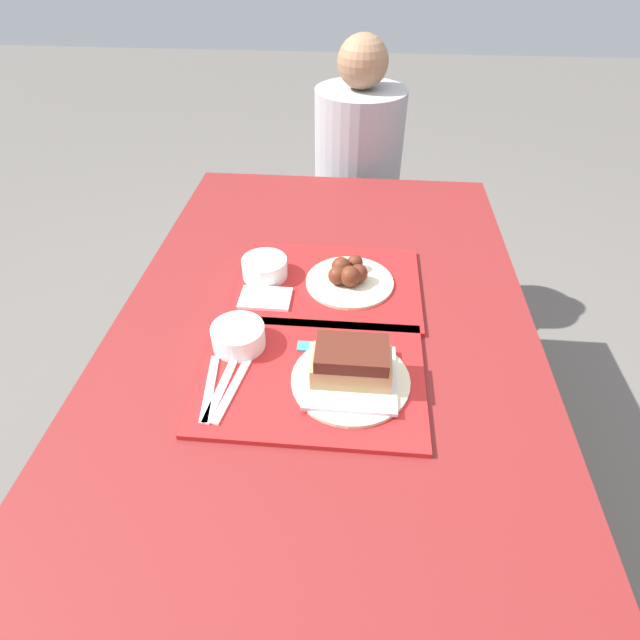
% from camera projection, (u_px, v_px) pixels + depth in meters
% --- Properties ---
extents(ground_plane, '(12.00, 12.00, 0.00)m').
position_uv_depth(ground_plane, '(322.00, 503.00, 1.58)').
color(ground_plane, '#605B56').
extents(picnic_table, '(0.95, 1.58, 0.74)m').
position_uv_depth(picnic_table, '(322.00, 358.00, 1.16)').
color(picnic_table, maroon).
rests_on(picnic_table, ground_plane).
extents(picnic_bench_far, '(0.90, 0.28, 0.47)m').
position_uv_depth(picnic_bench_far, '(342.00, 231.00, 2.09)').
color(picnic_bench_far, maroon).
rests_on(picnic_bench_far, ground_plane).
extents(tray_near, '(0.45, 0.33, 0.01)m').
position_uv_depth(tray_near, '(312.00, 377.00, 0.99)').
color(tray_near, red).
rests_on(tray_near, picnic_table).
extents(tray_far, '(0.45, 0.33, 0.01)m').
position_uv_depth(tray_far, '(328.00, 285.00, 1.22)').
color(tray_far, red).
rests_on(tray_far, picnic_table).
extents(bowl_coleslaw_near, '(0.11, 0.11, 0.05)m').
position_uv_depth(bowl_coleslaw_near, '(238.00, 335.00, 1.03)').
color(bowl_coleslaw_near, white).
rests_on(bowl_coleslaw_near, tray_near).
extents(brisket_sandwich_plate, '(0.23, 0.23, 0.09)m').
position_uv_depth(brisket_sandwich_plate, '(351.00, 369.00, 0.95)').
color(brisket_sandwich_plate, beige).
rests_on(brisket_sandwich_plate, tray_near).
extents(plastic_fork_near, '(0.03, 0.17, 0.00)m').
position_uv_depth(plastic_fork_near, '(221.00, 389.00, 0.96)').
color(plastic_fork_near, white).
rests_on(plastic_fork_near, tray_near).
extents(plastic_knife_near, '(0.05, 0.17, 0.00)m').
position_uv_depth(plastic_knife_near, '(232.00, 389.00, 0.95)').
color(plastic_knife_near, white).
rests_on(plastic_knife_near, tray_near).
extents(plastic_spoon_near, '(0.04, 0.17, 0.00)m').
position_uv_depth(plastic_spoon_near, '(210.00, 388.00, 0.96)').
color(plastic_spoon_near, white).
rests_on(plastic_spoon_near, tray_near).
extents(condiment_packet, '(0.04, 0.03, 0.01)m').
position_uv_depth(condiment_packet, '(306.00, 347.00, 1.04)').
color(condiment_packet, teal).
rests_on(condiment_packet, tray_near).
extents(bowl_coleslaw_far, '(0.11, 0.11, 0.05)m').
position_uv_depth(bowl_coleslaw_far, '(265.00, 267.00, 1.23)').
color(bowl_coleslaw_far, white).
rests_on(bowl_coleslaw_far, tray_far).
extents(wings_plate_far, '(0.21, 0.21, 0.06)m').
position_uv_depth(wings_plate_far, '(349.00, 276.00, 1.21)').
color(wings_plate_far, beige).
rests_on(wings_plate_far, tray_far).
extents(napkin_far, '(0.12, 0.08, 0.01)m').
position_uv_depth(napkin_far, '(265.00, 298.00, 1.17)').
color(napkin_far, white).
rests_on(napkin_far, tray_far).
extents(person_seated_across, '(0.33, 0.33, 0.66)m').
position_uv_depth(person_seated_across, '(358.00, 150.00, 1.86)').
color(person_seated_across, '#9E9EA3').
rests_on(person_seated_across, picnic_bench_far).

